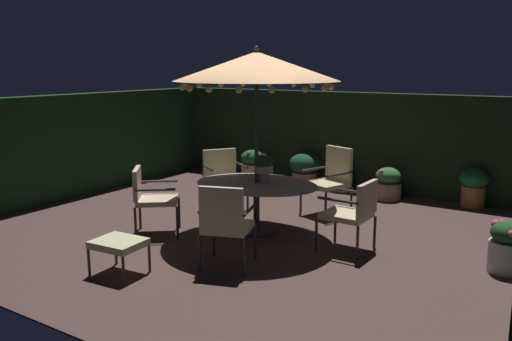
% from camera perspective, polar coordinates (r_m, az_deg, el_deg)
% --- Properties ---
extents(ground_plane, '(8.11, 6.97, 0.02)m').
position_cam_1_polar(ground_plane, '(7.78, 0.05, -6.35)').
color(ground_plane, '#49332E').
extents(hedge_backdrop_rear, '(8.11, 0.30, 1.83)m').
position_cam_1_polar(hedge_backdrop_rear, '(10.47, 10.01, 3.24)').
color(hedge_backdrop_rear, black).
rests_on(hedge_backdrop_rear, ground_plane).
extents(hedge_backdrop_left, '(0.30, 6.97, 1.83)m').
position_cam_1_polar(hedge_backdrop_left, '(10.19, -18.75, 2.59)').
color(hedge_backdrop_left, '#18351A').
rests_on(hedge_backdrop_left, ground_plane).
extents(patio_dining_table, '(1.82, 1.43, 0.70)m').
position_cam_1_polar(patio_dining_table, '(7.56, 0.06, -2.21)').
color(patio_dining_table, '#322A2C').
rests_on(patio_dining_table, ground_plane).
extents(patio_umbrella, '(2.28, 2.28, 2.59)m').
position_cam_1_polar(patio_umbrella, '(7.35, 0.06, 11.03)').
color(patio_umbrella, '#2D3232').
rests_on(patio_umbrella, ground_plane).
extents(centerpiece_planter, '(0.28, 0.28, 0.42)m').
position_cam_1_polar(centerpiece_planter, '(7.50, 0.82, 0.61)').
color(centerpiece_planter, silver).
rests_on(centerpiece_planter, patio_dining_table).
extents(patio_chair_north, '(0.75, 0.76, 1.06)m').
position_cam_1_polar(patio_chair_north, '(8.53, 8.06, -0.61)').
color(patio_chair_north, '#2F2D2F').
rests_on(patio_chair_north, ground_plane).
extents(patio_chair_northeast, '(0.83, 0.84, 0.95)m').
position_cam_1_polar(patio_chair_northeast, '(8.93, -3.58, -0.39)').
color(patio_chair_northeast, '#2C2A31').
rests_on(patio_chair_northeast, ground_plane).
extents(patio_chair_east, '(0.81, 0.80, 0.95)m').
position_cam_1_polar(patio_chair_east, '(7.56, -11.22, -2.56)').
color(patio_chair_east, '#2E292C').
rests_on(patio_chair_east, ground_plane).
extents(patio_chair_southeast, '(0.71, 0.71, 1.01)m').
position_cam_1_polar(patio_chair_southeast, '(6.17, -3.30, -5.37)').
color(patio_chair_southeast, '#2B2A2E').
rests_on(patio_chair_southeast, ground_plane).
extents(patio_chair_south, '(0.61, 0.60, 0.92)m').
position_cam_1_polar(patio_chair_south, '(6.87, 10.38, -4.16)').
color(patio_chair_south, '#282F2C').
rests_on(patio_chair_south, ground_plane).
extents(ottoman_footrest, '(0.57, 0.50, 0.40)m').
position_cam_1_polar(ottoman_footrest, '(6.27, -14.47, -7.65)').
color(ottoman_footrest, '#2E2E2E').
rests_on(ottoman_footrest, ground_plane).
extents(potted_plant_left_far, '(0.46, 0.46, 0.65)m').
position_cam_1_polar(potted_plant_left_far, '(10.87, -0.41, 0.56)').
color(potted_plant_left_far, tan).
rests_on(potted_plant_left_far, ground_plane).
extents(potted_plant_front_corner, '(0.39, 0.39, 0.60)m').
position_cam_1_polar(potted_plant_front_corner, '(6.77, 25.21, -7.31)').
color(potted_plant_front_corner, silver).
rests_on(potted_plant_front_corner, ground_plane).
extents(potted_plant_back_right, '(0.34, 0.34, 0.50)m').
position_cam_1_polar(potted_plant_back_right, '(11.67, -4.87, 0.91)').
color(potted_plant_back_right, tan).
rests_on(potted_plant_back_right, ground_plane).
extents(potted_plant_left_near, '(0.48, 0.48, 0.65)m').
position_cam_1_polar(potted_plant_left_near, '(9.61, 22.24, -1.47)').
color(potted_plant_left_near, '#A4653E').
rests_on(potted_plant_left_near, ground_plane).
extents(potted_plant_right_near, '(0.48, 0.48, 0.57)m').
position_cam_1_polar(potted_plant_right_near, '(9.70, 13.90, -1.39)').
color(potted_plant_right_near, '#8A6F54').
rests_on(potted_plant_right_near, ground_plane).
extents(potted_plant_back_center, '(0.61, 0.61, 0.65)m').
position_cam_1_polar(potted_plant_back_center, '(10.51, 5.25, 0.27)').
color(potted_plant_back_center, '#A55C4E').
rests_on(potted_plant_back_center, ground_plane).
extents(potted_plant_back_left, '(0.41, 0.41, 0.56)m').
position_cam_1_polar(potted_plant_back_left, '(10.21, 9.17, -0.49)').
color(potted_plant_back_left, beige).
rests_on(potted_plant_back_left, ground_plane).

